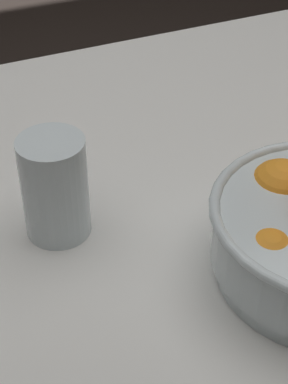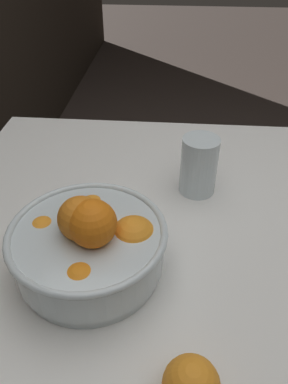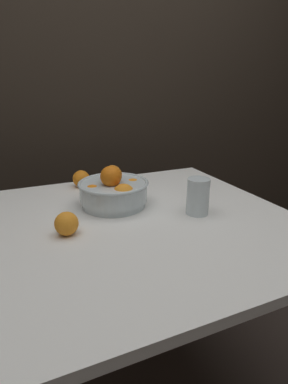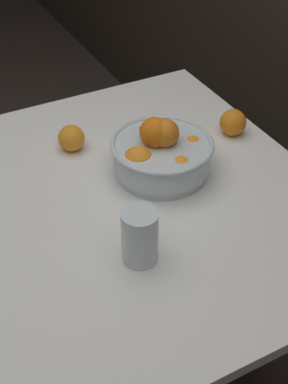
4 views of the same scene
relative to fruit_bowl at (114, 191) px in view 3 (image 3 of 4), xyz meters
name	(u,v)px [view 3 (image 3 of 4)]	position (x,y,z in m)	size (l,w,h in m)	color
ground_plane	(141,380)	(0.05, -0.14, -0.81)	(12.00, 12.00, 0.00)	#3D332D
back_wall	(76,59)	(0.05, 0.73, 0.49)	(8.00, 0.05, 2.60)	#2D261E
dining_table	(140,241)	(0.05, -0.14, -0.15)	(1.02, 0.98, 0.75)	white
fruit_bowl	(114,191)	(0.00, 0.00, 0.00)	(0.26, 0.26, 0.15)	silver
juice_glass	(198,198)	(0.24, -0.18, 0.00)	(0.08, 0.08, 0.13)	#F4A314
orange_loose_near_bowl	(81,179)	(-0.06, 0.26, -0.02)	(0.07, 0.07, 0.07)	orange
orange_loose_front	(67,224)	(-0.20, -0.16, -0.02)	(0.07, 0.07, 0.07)	orange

